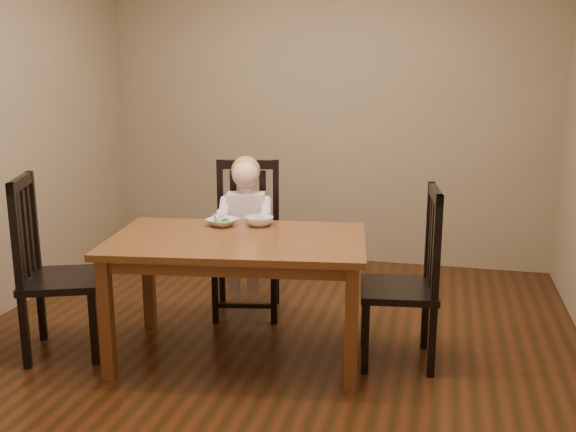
% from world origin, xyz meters
% --- Properties ---
extents(room, '(4.01, 4.01, 2.71)m').
position_xyz_m(room, '(0.00, 0.00, 1.35)').
color(room, '#421F0E').
rests_on(room, ground).
extents(dining_table, '(1.63, 1.11, 0.76)m').
position_xyz_m(dining_table, '(-0.12, -0.19, 0.67)').
color(dining_table, '#503012').
rests_on(dining_table, room).
extents(chair_child, '(0.56, 0.54, 1.09)m').
position_xyz_m(chair_child, '(-0.29, 0.55, 0.52)').
color(chair_child, black).
rests_on(chair_child, room).
extents(chair_left, '(0.61, 0.62, 1.12)m').
position_xyz_m(chair_left, '(-1.24, -0.42, 0.54)').
color(chair_left, black).
rests_on(chair_left, room).
extents(chair_right, '(0.50, 0.52, 1.07)m').
position_xyz_m(chair_right, '(0.88, -0.03, 0.51)').
color(chair_right, black).
rests_on(chair_right, room).
extents(toddler, '(0.44, 0.51, 0.61)m').
position_xyz_m(toddler, '(-0.28, 0.49, 0.68)').
color(toddler, silver).
rests_on(toddler, chair_child).
extents(bowl_peas, '(0.24, 0.24, 0.05)m').
position_xyz_m(bowl_peas, '(-0.31, 0.06, 0.78)').
color(bowl_peas, silver).
rests_on(bowl_peas, dining_table).
extents(bowl_veg, '(0.22, 0.22, 0.06)m').
position_xyz_m(bowl_veg, '(-0.08, 0.12, 0.79)').
color(bowl_veg, silver).
rests_on(bowl_veg, dining_table).
extents(fork, '(0.07, 0.11, 0.04)m').
position_xyz_m(fork, '(-0.34, 0.03, 0.80)').
color(fork, silver).
rests_on(fork, bowl_peas).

